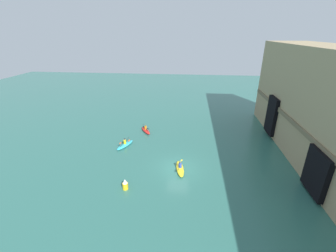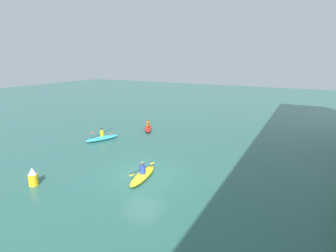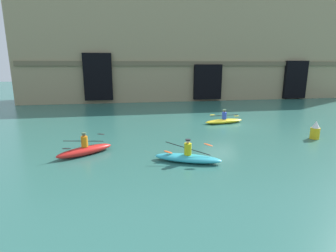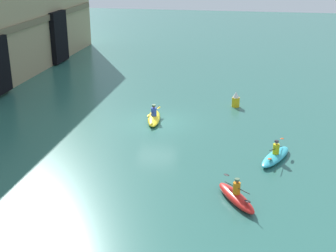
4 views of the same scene
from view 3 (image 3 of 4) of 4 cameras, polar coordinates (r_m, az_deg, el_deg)
ground_plane at (r=20.67m, az=11.41°, el=0.43°), size 120.00×120.00×0.00m
cliff_bluff at (r=36.56m, az=6.55°, el=16.14°), size 44.37×7.01×12.89m
kayak_cyan at (r=12.44m, az=4.31°, el=-6.82°), size 3.24×2.02×1.11m
kayak_red at (r=13.99m, az=-17.61°, el=-4.97°), size 2.84×2.13×1.16m
kayak_yellow at (r=20.97m, az=12.10°, el=1.17°), size 3.29×1.29×1.09m
marker_buoy at (r=18.51m, az=29.39°, el=-0.87°), size 0.55×0.55×1.12m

